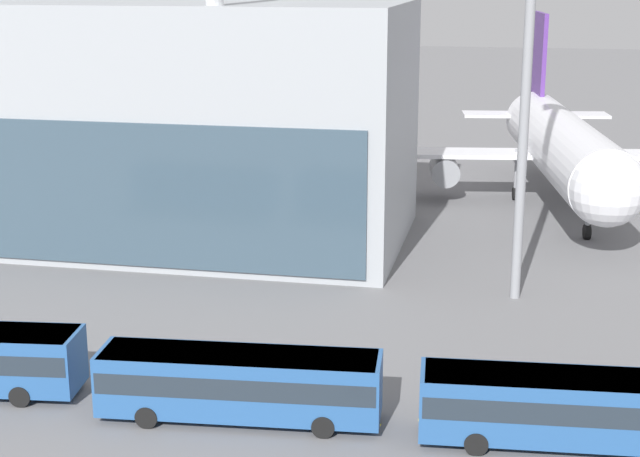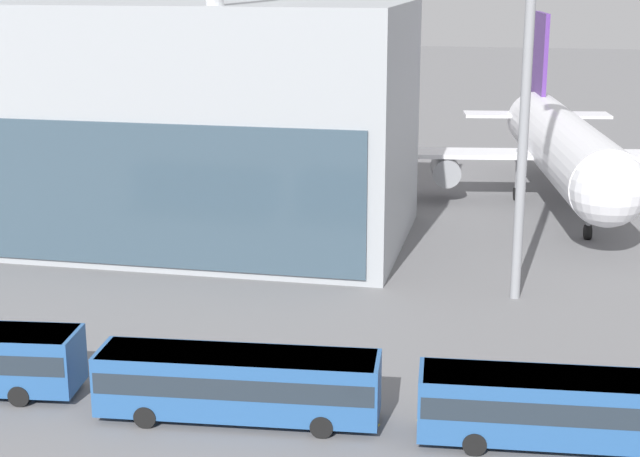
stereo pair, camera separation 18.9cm
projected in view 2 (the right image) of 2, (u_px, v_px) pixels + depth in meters
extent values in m
cone|color=silver|center=(44.00, 101.00, 102.05)|extent=(5.63, 6.40, 5.47)
cylinder|color=gray|center=(75.00, 148.00, 88.71)|extent=(2.30, 3.63, 2.20)
cube|color=red|center=(37.00, 53.00, 100.08)|extent=(0.55, 5.86, 8.36)
cube|color=silver|center=(40.00, 96.00, 101.24)|extent=(15.04, 3.58, 0.28)
cylinder|color=gray|center=(16.00, 151.00, 90.20)|extent=(0.36, 0.36, 4.69)
cylinder|color=black|center=(18.00, 176.00, 90.81)|extent=(0.48, 1.11, 1.10)
cylinder|color=white|center=(565.00, 147.00, 80.67)|extent=(10.05, 31.49, 5.35)
sphere|color=white|center=(608.00, 189.00, 65.70)|extent=(5.24, 5.24, 5.24)
cone|color=white|center=(535.00, 119.00, 95.63)|extent=(6.07, 7.51, 5.08)
cube|color=white|center=(560.00, 154.00, 82.73)|extent=(34.42, 8.89, 0.35)
cylinder|color=gray|center=(445.00, 170.00, 83.60)|extent=(2.96, 4.26, 2.38)
cube|color=#5B338C|center=(540.00, 63.00, 93.47)|extent=(1.41, 6.59, 9.43)
cube|color=white|center=(537.00, 115.00, 94.76)|extent=(14.24, 5.30, 0.28)
cylinder|color=gray|center=(590.00, 206.00, 71.27)|extent=(0.36, 0.36, 3.87)
cylinder|color=black|center=(588.00, 232.00, 71.77)|extent=(0.61, 1.16, 1.10)
cylinder|color=gray|center=(600.00, 173.00, 82.95)|extent=(0.36, 0.36, 3.87)
cylinder|color=black|center=(599.00, 195.00, 83.45)|extent=(0.61, 1.16, 1.10)
cylinder|color=gray|center=(518.00, 172.00, 83.31)|extent=(0.36, 0.36, 3.87)
cylinder|color=black|center=(516.00, 194.00, 83.81)|extent=(0.61, 1.16, 1.10)
cylinder|color=black|center=(40.00, 373.00, 47.04)|extent=(1.03, 0.42, 1.00)
cylinder|color=black|center=(19.00, 396.00, 44.55)|extent=(1.03, 0.42, 1.00)
cube|color=#285693|center=(238.00, 383.00, 42.94)|extent=(12.63, 3.84, 2.72)
cube|color=#232D38|center=(238.00, 377.00, 42.87)|extent=(12.39, 3.84, 0.95)
cube|color=silver|center=(237.00, 355.00, 42.61)|extent=(12.26, 3.72, 0.12)
cylinder|color=black|center=(329.00, 401.00, 44.05)|extent=(1.02, 0.38, 1.00)
cylinder|color=black|center=(322.00, 427.00, 41.57)|extent=(1.02, 0.38, 1.00)
cylinder|color=black|center=(162.00, 392.00, 44.96)|extent=(1.02, 0.38, 1.00)
cylinder|color=black|center=(145.00, 417.00, 42.48)|extent=(1.02, 0.38, 1.00)
cube|color=#285693|center=(569.00, 408.00, 40.53)|extent=(12.63, 3.79, 2.72)
cube|color=#232D38|center=(569.00, 402.00, 40.46)|extent=(12.38, 3.80, 0.95)
cube|color=silver|center=(571.00, 379.00, 40.20)|extent=(12.25, 3.68, 0.12)
cylinder|color=black|center=(473.00, 416.00, 42.56)|extent=(1.02, 0.38, 1.00)
cylinder|color=black|center=(474.00, 444.00, 40.08)|extent=(1.02, 0.38, 1.00)
cylinder|color=gray|center=(528.00, 47.00, 55.38)|extent=(0.58, 0.58, 29.97)
cube|color=yellow|center=(278.00, 412.00, 44.08)|extent=(9.36, 1.00, 0.01)
cube|color=yellow|center=(532.00, 429.00, 42.45)|extent=(10.02, 0.55, 0.01)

